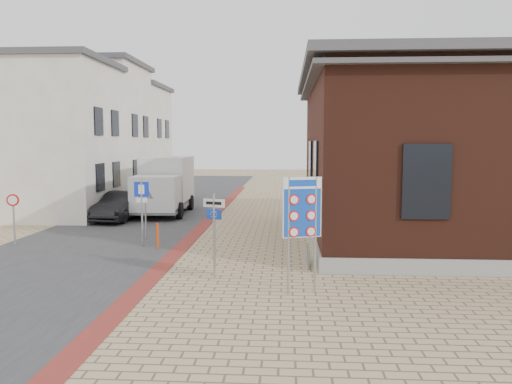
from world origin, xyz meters
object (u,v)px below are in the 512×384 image
(sedan, at_px, (121,206))
(bollard, at_px, (158,236))
(border_sign, at_px, (302,210))
(parking_sign, at_px, (142,201))
(box_truck, at_px, (165,185))
(essen_sign, at_px, (214,223))

(sedan, distance_m, bollard, 7.82)
(border_sign, distance_m, parking_sign, 8.01)
(box_truck, relative_size, border_sign, 1.98)
(parking_sign, bearing_deg, border_sign, -40.92)
(box_truck, height_order, border_sign, box_truck)
(border_sign, height_order, parking_sign, border_sign)
(essen_sign, bearing_deg, border_sign, -9.12)
(sedan, relative_size, border_sign, 1.44)
(sedan, height_order, bollard, sedan)
(box_truck, bearing_deg, parking_sign, -83.61)
(essen_sign, distance_m, bollard, 4.81)
(essen_sign, xyz_separation_m, parking_sign, (-3.35, 4.20, 0.10))
(border_sign, bearing_deg, bollard, 117.73)
(parking_sign, relative_size, bollard, 2.61)
(sedan, relative_size, bollard, 4.50)
(border_sign, bearing_deg, essen_sign, 135.29)
(box_truck, bearing_deg, sedan, -128.14)
(border_sign, distance_m, essen_sign, 2.85)
(essen_sign, bearing_deg, parking_sign, 146.55)
(box_truck, distance_m, bollard, 9.50)
(essen_sign, height_order, parking_sign, parking_sign)
(essen_sign, height_order, bollard, essen_sign)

